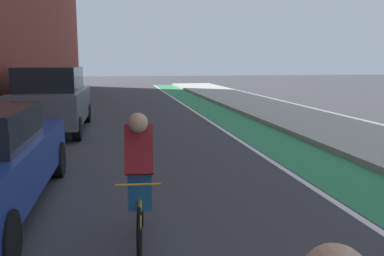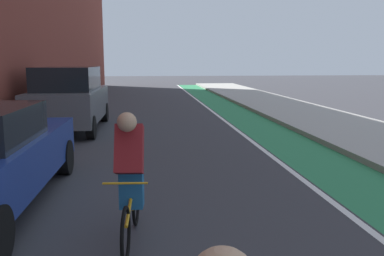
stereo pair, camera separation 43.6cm
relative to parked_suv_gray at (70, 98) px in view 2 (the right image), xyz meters
name	(u,v)px [view 2 (the right image)]	position (x,y,z in m)	size (l,w,h in m)	color
ground_plane	(163,123)	(2.94, 1.07, -1.02)	(94.19, 94.19, 0.00)	#38383D
bike_lane_paint	(239,115)	(6.12, 3.07, -1.02)	(1.60, 42.81, 0.00)	#2D8451
lane_divider_stripe	(217,115)	(5.22, 3.07, -1.02)	(0.12, 42.81, 0.00)	white
sidewalk_right	(299,112)	(8.66, 3.07, -0.95)	(3.47, 42.81, 0.14)	#A8A59E
parked_suv_gray	(70,98)	(0.00, 0.00, 0.00)	(1.98, 4.57, 1.98)	#595B60
cyclist_mid	(130,177)	(2.19, -8.38, -0.21)	(0.48, 1.67, 1.59)	black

